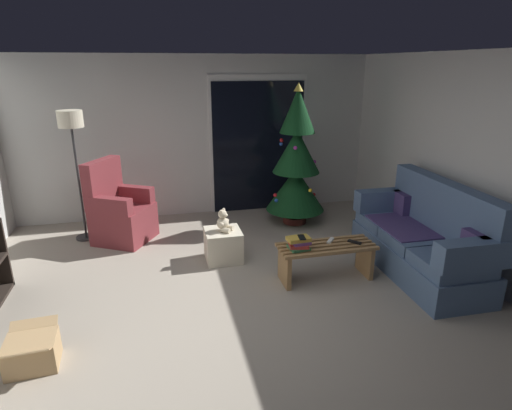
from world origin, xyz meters
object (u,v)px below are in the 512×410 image
at_px(christmas_tree, 296,164).
at_px(book_stack, 299,243).
at_px(cell_phone, 302,237).
at_px(teddy_bear_cream, 223,222).
at_px(remote_white, 330,240).
at_px(remote_black, 355,242).
at_px(ottoman, 223,245).
at_px(floor_lamp, 72,132).
at_px(coffee_table, 326,256).
at_px(cardboard_box_open_near_shelf, 32,353).
at_px(armchair, 120,213).
at_px(couch, 423,240).

bearing_deg(christmas_tree, book_stack, -107.43).
distance_m(cell_phone, teddy_bear_cream, 1.09).
bearing_deg(christmas_tree, remote_white, -95.10).
bearing_deg(remote_black, christmas_tree, 54.53).
height_order(book_stack, cell_phone, cell_phone).
height_order(remote_black, ottoman, remote_black).
bearing_deg(remote_white, floor_lamp, -171.76).
relative_size(coffee_table, cardboard_box_open_near_shelf, 2.13).
height_order(cell_phone, teddy_bear_cream, teddy_bear_cream).
relative_size(book_stack, cardboard_box_open_near_shelf, 0.50).
distance_m(coffee_table, christmas_tree, 1.93).
xyz_separation_m(cell_phone, teddy_bear_cream, (-0.73, 0.81, -0.05)).
xyz_separation_m(remote_black, armchair, (-2.67, 1.75, -0.03)).
height_order(cell_phone, floor_lamp, floor_lamp).
height_order(ottoman, cardboard_box_open_near_shelf, ottoman).
bearing_deg(cell_phone, book_stack, 141.12).
relative_size(coffee_table, ottoman, 2.50).
distance_m(book_stack, armchair, 2.66).
height_order(couch, armchair, armchair).
height_order(book_stack, ottoman, book_stack).
bearing_deg(book_stack, remote_white, 14.73).
xyz_separation_m(remote_black, christmas_tree, (-0.10, 1.83, 0.50)).
xyz_separation_m(coffee_table, remote_black, (0.33, -0.02, 0.15)).
xyz_separation_m(cell_phone, christmas_tree, (0.55, 1.86, 0.36)).
bearing_deg(christmas_tree, remote_black, -87.01).
distance_m(floor_lamp, cardboard_box_open_near_shelf, 3.07).
distance_m(couch, ottoman, 2.40).
relative_size(christmas_tree, ottoman, 4.78).
relative_size(cell_phone, christmas_tree, 0.07).
bearing_deg(ottoman, remote_black, -29.56).
xyz_separation_m(couch, ottoman, (-2.23, 0.85, -0.20)).
height_order(coffee_table, christmas_tree, christmas_tree).
distance_m(cell_phone, floor_lamp, 3.33).
xyz_separation_m(christmas_tree, armchair, (-2.57, -0.08, -0.53)).
bearing_deg(armchair, floor_lamp, 160.31).
height_order(coffee_table, remote_white, remote_white).
relative_size(cell_phone, teddy_bear_cream, 0.50).
bearing_deg(armchair, remote_black, -33.24).
distance_m(couch, floor_lamp, 4.62).
relative_size(armchair, cardboard_box_open_near_shelf, 2.19).
xyz_separation_m(remote_black, teddy_bear_cream, (-1.38, 0.78, 0.08)).
bearing_deg(remote_white, cell_phone, -121.33).
relative_size(remote_white, book_stack, 0.61).
bearing_deg(cardboard_box_open_near_shelf, book_stack, 17.59).
bearing_deg(floor_lamp, cardboard_box_open_near_shelf, -90.92).
relative_size(remote_white, floor_lamp, 0.09).
bearing_deg(remote_black, remote_white, 118.61).
relative_size(couch, christmas_tree, 0.93).
bearing_deg(remote_black, couch, -43.01).
bearing_deg(coffee_table, book_stack, -175.08).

